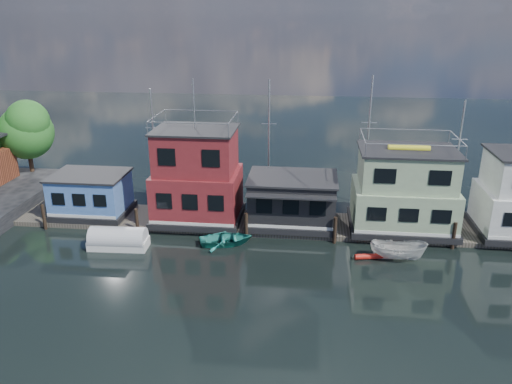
# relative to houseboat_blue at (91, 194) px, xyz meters

# --- Properties ---
(ground) EXTENTS (160.00, 160.00, 0.00)m
(ground) POSITION_rel_houseboat_blue_xyz_m (18.00, -12.00, -2.21)
(ground) COLOR black
(ground) RESTS_ON ground
(dock) EXTENTS (48.00, 5.00, 0.40)m
(dock) POSITION_rel_houseboat_blue_xyz_m (18.00, 0.00, -2.01)
(dock) COLOR #595147
(dock) RESTS_ON ground
(houseboat_blue) EXTENTS (6.40, 4.90, 3.66)m
(houseboat_blue) POSITION_rel_houseboat_blue_xyz_m (0.00, 0.00, 0.00)
(houseboat_blue) COLOR black
(houseboat_blue) RESTS_ON dock
(houseboat_red) EXTENTS (7.40, 5.90, 11.86)m
(houseboat_red) POSITION_rel_houseboat_blue_xyz_m (9.50, 0.00, 1.90)
(houseboat_red) COLOR black
(houseboat_red) RESTS_ON dock
(houseboat_dark) EXTENTS (7.40, 6.10, 4.06)m
(houseboat_dark) POSITION_rel_houseboat_blue_xyz_m (17.50, -0.02, 0.21)
(houseboat_dark) COLOR black
(houseboat_dark) RESTS_ON dock
(houseboat_green) EXTENTS (8.40, 5.90, 7.03)m
(houseboat_green) POSITION_rel_houseboat_blue_xyz_m (26.50, 0.00, 1.34)
(houseboat_green) COLOR black
(houseboat_green) RESTS_ON dock
(pilings) EXTENTS (42.28, 0.28, 2.20)m
(pilings) POSITION_rel_houseboat_blue_xyz_m (17.67, -2.80, -1.11)
(pilings) COLOR #2D2116
(pilings) RESTS_ON ground
(background_masts) EXTENTS (36.40, 0.16, 12.00)m
(background_masts) POSITION_rel_houseboat_blue_xyz_m (22.76, 6.00, 3.35)
(background_masts) COLOR silver
(background_masts) RESTS_ON ground
(red_kayak) EXTENTS (2.90, 0.99, 0.42)m
(red_kayak) POSITION_rel_houseboat_blue_xyz_m (23.82, -5.14, -1.99)
(red_kayak) COLOR red
(red_kayak) RESTS_ON ground
(dinghy_teal) EXTENTS (4.86, 4.08, 0.86)m
(dinghy_teal) POSITION_rel_houseboat_blue_xyz_m (12.55, -3.91, -1.77)
(dinghy_teal) COLOR teal
(dinghy_teal) RESTS_ON ground
(motorboat) EXTENTS (4.20, 1.84, 1.58)m
(motorboat) POSITION_rel_houseboat_blue_xyz_m (25.50, -5.22, -1.41)
(motorboat) COLOR silver
(motorboat) RESTS_ON ground
(tarp_runabout) EXTENTS (4.56, 2.01, 1.82)m
(tarp_runabout) POSITION_rel_houseboat_blue_xyz_m (4.42, -5.50, -1.53)
(tarp_runabout) COLOR silver
(tarp_runabout) RESTS_ON ground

